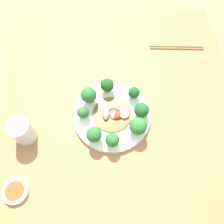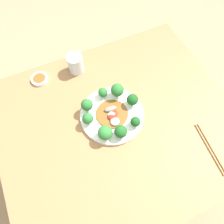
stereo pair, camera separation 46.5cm
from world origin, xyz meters
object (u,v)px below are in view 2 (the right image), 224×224
object	(u,v)px
broccoli_east	(88,119)
broccoli_southeast	(87,105)
plate	(112,115)
broccoli_north	(121,132)
broccoli_northeast	(105,133)
stirfry_center	(112,115)
broccoli_northwest	(135,122)
broccoli_west	(132,100)
broccoli_southwest	(117,90)
chopsticks	(210,148)
sauce_dish	(40,79)
broccoli_south	(103,92)
drinking_glass	(75,64)

from	to	relation	value
broccoli_east	broccoli_southeast	bearing A→B (deg)	-109.24
plate	broccoli_north	size ratio (longest dim) A/B	4.42
broccoli_northeast	stirfry_center	world-z (taller)	broccoli_northeast
broccoli_northwest	broccoli_west	bearing A→B (deg)	-109.54
broccoli_northwest	broccoli_east	world-z (taller)	broccoli_east
broccoli_southwest	chopsticks	xyz separation A→B (m)	(-0.24, 0.38, -0.06)
broccoli_northwest	stirfry_center	size ratio (longest dim) A/B	0.36
broccoli_northeast	broccoli_west	size ratio (longest dim) A/B	1.08
broccoli_west	chopsticks	world-z (taller)	broccoli_west
chopsticks	sauce_dish	distance (m)	0.83
broccoli_northwest	broccoli_east	bearing A→B (deg)	-27.95
broccoli_south	broccoli_southeast	size ratio (longest dim) A/B	0.78
broccoli_north	broccoli_east	xyz separation A→B (m)	(0.10, -0.11, -0.00)
plate	broccoli_northwest	xyz separation A→B (m)	(-0.07, 0.09, 0.04)
broccoli_southwest	broccoli_southeast	size ratio (longest dim) A/B	1.10
broccoli_northeast	broccoli_southeast	world-z (taller)	broccoli_northeast
plate	sauce_dish	distance (m)	0.40
broccoli_southeast	sauce_dish	xyz separation A→B (m)	(0.15, -0.26, -0.05)
broccoli_southwest	broccoli_northwest	bearing A→B (deg)	92.31
broccoli_southwest	drinking_glass	distance (m)	0.25
broccoli_south	drinking_glass	size ratio (longest dim) A/B	0.56
broccoli_southwest	broccoli_west	size ratio (longest dim) A/B	1.16
broccoli_northeast	broccoli_west	xyz separation A→B (m)	(-0.17, -0.09, -0.00)
broccoli_northeast	stirfry_center	bearing A→B (deg)	-131.64
broccoli_southeast	sauce_dish	size ratio (longest dim) A/B	0.83
plate	broccoli_southwest	world-z (taller)	broccoli_southwest
plate	drinking_glass	bearing A→B (deg)	-80.17
chopsticks	broccoli_west	bearing A→B (deg)	-57.06
broccoli_east	sauce_dish	distance (m)	0.34
broccoli_south	stirfry_center	world-z (taller)	broccoli_south
broccoli_southeast	chopsticks	xyz separation A→B (m)	(-0.39, 0.37, -0.05)
broccoli_northeast	broccoli_east	distance (m)	0.10
broccoli_south	broccoli_northeast	xyz separation A→B (m)	(0.07, 0.18, 0.01)
broccoli_south	broccoli_north	world-z (taller)	broccoli_north
broccoli_southeast	stirfry_center	size ratio (longest dim) A/B	0.48
broccoli_northwest	broccoli_southeast	size ratio (longest dim) A/B	0.75
chopsticks	sauce_dish	world-z (taller)	sauce_dish
broccoli_west	chopsticks	bearing A→B (deg)	122.94
broccoli_south	stirfry_center	xyz separation A→B (m)	(0.00, 0.11, -0.02)
broccoli_southeast	stirfry_center	bearing A→B (deg)	140.06
broccoli_southeast	broccoli_north	bearing A→B (deg)	115.13
broccoli_north	broccoli_west	bearing A→B (deg)	-134.34
broccoli_southwest	stirfry_center	size ratio (longest dim) A/B	0.53
broccoli_southeast	chopsticks	distance (m)	0.54
plate	stirfry_center	world-z (taller)	stirfry_center
broccoli_north	chopsticks	xyz separation A→B (m)	(-0.31, 0.20, -0.05)
plate	broccoli_east	xyz separation A→B (m)	(0.11, -0.01, 0.04)
plate	stirfry_center	xyz separation A→B (m)	(0.00, 0.01, 0.02)
broccoli_south	broccoli_southeast	bearing A→B (deg)	21.72
broccoli_southeast	stirfry_center	distance (m)	0.12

